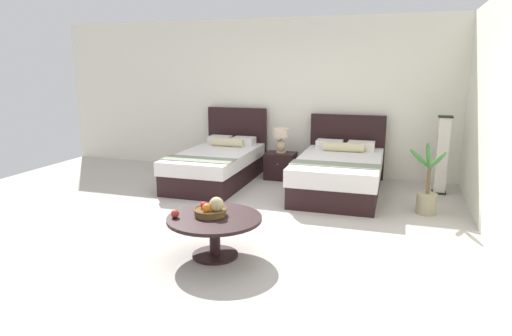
{
  "coord_description": "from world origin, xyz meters",
  "views": [
    {
      "loc": [
        1.9,
        -5.18,
        1.93
      ],
      "look_at": [
        0.04,
        0.47,
        0.57
      ],
      "focal_mm": 31.3,
      "sensor_mm": 36.0,
      "label": 1
    }
  ],
  "objects_px": {
    "table_lamp": "(281,138)",
    "loose_orange": "(217,204)",
    "potted_palm": "(427,194)",
    "coffee_table": "(215,225)",
    "floor_lamp_corner": "(442,155)",
    "fruit_bowl": "(212,209)",
    "bed_near_corner": "(339,173)",
    "bed_near_window": "(218,164)",
    "nightstand": "(281,166)",
    "loose_apple": "(175,214)"
  },
  "relations": [
    {
      "from": "bed_near_window",
      "to": "nightstand",
      "type": "bearing_deg",
      "value": 29.33
    },
    {
      "from": "nightstand",
      "to": "loose_apple",
      "type": "xyz_separation_m",
      "value": [
        -0.16,
        -3.53,
        0.24
      ]
    },
    {
      "from": "table_lamp",
      "to": "potted_palm",
      "type": "height_order",
      "value": "potted_palm"
    },
    {
      "from": "fruit_bowl",
      "to": "potted_palm",
      "type": "bearing_deg",
      "value": 44.36
    },
    {
      "from": "table_lamp",
      "to": "coffee_table",
      "type": "xyz_separation_m",
      "value": [
        0.21,
        -3.4,
        -0.39
      ]
    },
    {
      "from": "bed_near_corner",
      "to": "floor_lamp_corner",
      "type": "distance_m",
      "value": 1.58
    },
    {
      "from": "potted_palm",
      "to": "bed_near_window",
      "type": "bearing_deg",
      "value": 168.41
    },
    {
      "from": "table_lamp",
      "to": "fruit_bowl",
      "type": "bearing_deg",
      "value": -87.13
    },
    {
      "from": "fruit_bowl",
      "to": "loose_apple",
      "type": "relative_size",
      "value": 4.11
    },
    {
      "from": "table_lamp",
      "to": "loose_apple",
      "type": "bearing_deg",
      "value": -92.5
    },
    {
      "from": "floor_lamp_corner",
      "to": "bed_near_corner",
      "type": "bearing_deg",
      "value": -163.71
    },
    {
      "from": "coffee_table",
      "to": "potted_palm",
      "type": "height_order",
      "value": "potted_palm"
    },
    {
      "from": "coffee_table",
      "to": "loose_orange",
      "type": "distance_m",
      "value": 0.34
    },
    {
      "from": "nightstand",
      "to": "loose_apple",
      "type": "height_order",
      "value": "loose_apple"
    },
    {
      "from": "nightstand",
      "to": "coffee_table",
      "type": "height_order",
      "value": "nightstand"
    },
    {
      "from": "table_lamp",
      "to": "coffee_table",
      "type": "distance_m",
      "value": 3.43
    },
    {
      "from": "coffee_table",
      "to": "loose_orange",
      "type": "relative_size",
      "value": 11.94
    },
    {
      "from": "fruit_bowl",
      "to": "loose_apple",
      "type": "height_order",
      "value": "fruit_bowl"
    },
    {
      "from": "bed_near_corner",
      "to": "fruit_bowl",
      "type": "height_order",
      "value": "bed_near_corner"
    },
    {
      "from": "bed_near_corner",
      "to": "floor_lamp_corner",
      "type": "height_order",
      "value": "floor_lamp_corner"
    },
    {
      "from": "coffee_table",
      "to": "floor_lamp_corner",
      "type": "height_order",
      "value": "floor_lamp_corner"
    },
    {
      "from": "bed_near_corner",
      "to": "floor_lamp_corner",
      "type": "xyz_separation_m",
      "value": [
        1.49,
        0.44,
        0.29
      ]
    },
    {
      "from": "bed_near_corner",
      "to": "loose_orange",
      "type": "xyz_separation_m",
      "value": [
        -0.97,
        -2.54,
        0.16
      ]
    },
    {
      "from": "bed_near_window",
      "to": "floor_lamp_corner",
      "type": "distance_m",
      "value": 3.58
    },
    {
      "from": "potted_palm",
      "to": "table_lamp",
      "type": "bearing_deg",
      "value": 152.18
    },
    {
      "from": "bed_near_corner",
      "to": "nightstand",
      "type": "xyz_separation_m",
      "value": [
        -1.09,
        0.55,
        -0.08
      ]
    },
    {
      "from": "bed_near_corner",
      "to": "loose_orange",
      "type": "height_order",
      "value": "bed_near_corner"
    },
    {
      "from": "floor_lamp_corner",
      "to": "fruit_bowl",
      "type": "bearing_deg",
      "value": -126.71
    },
    {
      "from": "bed_near_corner",
      "to": "fruit_bowl",
      "type": "xyz_separation_m",
      "value": [
        -0.92,
        -2.8,
        0.18
      ]
    },
    {
      "from": "coffee_table",
      "to": "potted_palm",
      "type": "bearing_deg",
      "value": 45.37
    },
    {
      "from": "nightstand",
      "to": "loose_apple",
      "type": "distance_m",
      "value": 3.54
    },
    {
      "from": "loose_orange",
      "to": "floor_lamp_corner",
      "type": "xyz_separation_m",
      "value": [
        2.46,
        2.97,
        0.13
      ]
    },
    {
      "from": "bed_near_corner",
      "to": "table_lamp",
      "type": "relative_size",
      "value": 5.11
    },
    {
      "from": "bed_near_corner",
      "to": "table_lamp",
      "type": "height_order",
      "value": "bed_near_corner"
    },
    {
      "from": "nightstand",
      "to": "loose_orange",
      "type": "relative_size",
      "value": 6.28
    },
    {
      "from": "table_lamp",
      "to": "loose_orange",
      "type": "bearing_deg",
      "value": -87.78
    },
    {
      "from": "floor_lamp_corner",
      "to": "potted_palm",
      "type": "bearing_deg",
      "value": -102.03
    },
    {
      "from": "nightstand",
      "to": "loose_apple",
      "type": "relative_size",
      "value": 6.11
    },
    {
      "from": "bed_near_window",
      "to": "loose_orange",
      "type": "bearing_deg",
      "value": -66.95
    },
    {
      "from": "table_lamp",
      "to": "coffee_table",
      "type": "bearing_deg",
      "value": -86.41
    },
    {
      "from": "bed_near_window",
      "to": "fruit_bowl",
      "type": "bearing_deg",
      "value": -68.09
    },
    {
      "from": "bed_near_window",
      "to": "loose_orange",
      "type": "height_order",
      "value": "bed_near_window"
    },
    {
      "from": "nightstand",
      "to": "loose_orange",
      "type": "height_order",
      "value": "loose_orange"
    },
    {
      "from": "floor_lamp_corner",
      "to": "potted_palm",
      "type": "distance_m",
      "value": 1.18
    },
    {
      "from": "fruit_bowl",
      "to": "loose_apple",
      "type": "bearing_deg",
      "value": -150.72
    },
    {
      "from": "loose_apple",
      "to": "fruit_bowl",
      "type": "bearing_deg",
      "value": 29.28
    },
    {
      "from": "loose_apple",
      "to": "floor_lamp_corner",
      "type": "xyz_separation_m",
      "value": [
        2.74,
        3.42,
        0.13
      ]
    },
    {
      "from": "table_lamp",
      "to": "potted_palm",
      "type": "bearing_deg",
      "value": -27.82
    },
    {
      "from": "bed_near_corner",
      "to": "potted_palm",
      "type": "distance_m",
      "value": 1.42
    },
    {
      "from": "potted_palm",
      "to": "loose_orange",
      "type": "bearing_deg",
      "value": -140.09
    }
  ]
}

